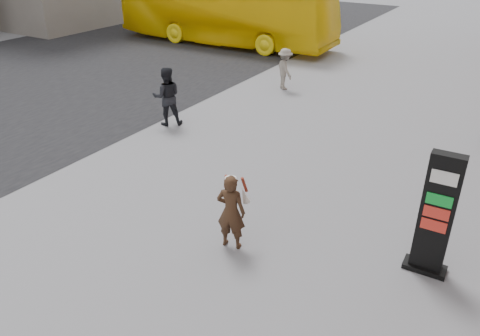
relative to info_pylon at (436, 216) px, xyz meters
The scene contains 7 objects.
ground 4.69m from the info_pylon, 164.13° to the right, with size 100.00×100.00×0.00m, color #9E9EA3.
road 17.80m from the info_pylon, 167.77° to the left, with size 16.00×60.00×0.01m, color black.
info_pylon is the anchor object (origin of this frame).
woman 3.82m from the info_pylon, 159.97° to the right, with size 0.70×0.66×1.63m.
bus 20.15m from the info_pylon, 134.43° to the left, with size 2.95×12.59×3.51m, color yellow.
pedestrian_a 9.52m from the info_pylon, 160.20° to the left, with size 0.93×0.72×1.91m, color black.
pedestrian_b 11.44m from the info_pylon, 130.54° to the left, with size 1.05×0.60×1.63m, color gray.
Camera 1 is at (5.07, -6.66, 5.85)m, focal length 35.00 mm.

